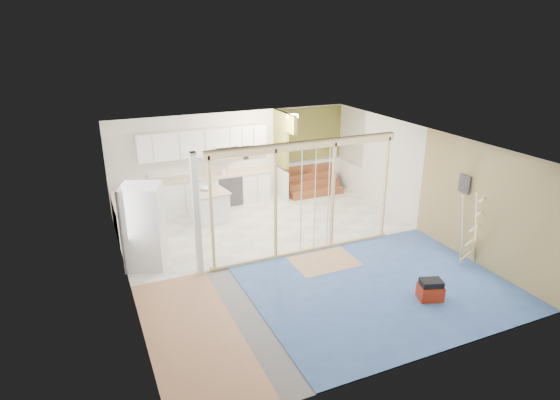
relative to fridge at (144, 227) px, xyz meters
name	(u,v)px	position (x,y,z in m)	size (l,w,h in m)	color
room	(292,201)	(3.03, -0.80, 0.39)	(7.01, 8.01, 2.61)	slate
floor_overlays	(294,253)	(3.11, -0.74, -0.90)	(7.00, 8.00, 0.03)	silver
stud_frame	(281,189)	(2.76, -0.80, 0.70)	(4.66, 0.14, 2.60)	beige
base_cabinets	(185,198)	(1.42, 2.56, -0.44)	(4.45, 2.24, 0.93)	white
upper_cabinets	(206,143)	(2.19, 3.01, 0.91)	(3.60, 0.41, 0.85)	white
green_partition	(302,164)	(5.08, 2.86, 0.04)	(2.25, 1.51, 2.60)	olive
pot_rack	(248,151)	(2.73, 1.09, 1.09)	(0.52, 0.52, 0.72)	black
sheathing_panel	(486,208)	(6.51, -2.80, 0.39)	(0.02, 4.00, 2.60)	tan
electrical_panel	(465,184)	(6.46, -2.20, 0.74)	(0.04, 0.30, 0.40)	#3C3C41
ceiling_light	(292,116)	(4.43, 2.20, 1.63)	(0.32, 0.32, 0.08)	#FFEABF
fridge	(144,227)	(0.00, 0.00, 0.00)	(1.02, 0.99, 1.81)	silver
island	(211,207)	(1.92, 1.83, -0.49)	(0.96, 0.96, 0.83)	white
bowl	(207,189)	(1.88, 1.97, -0.04)	(0.28, 0.28, 0.07)	white
soap_bottle_a	(148,177)	(0.53, 2.90, 0.17)	(0.11, 0.11, 0.29)	#A2AAB5
soap_bottle_b	(223,171)	(2.58, 2.81, 0.11)	(0.08, 0.08, 0.18)	white
toolbox	(430,290)	(4.62, -3.51, -0.71)	(0.52, 0.45, 0.42)	maroon
ladder	(470,229)	(6.22, -2.75, -0.05)	(0.89, 0.13, 1.66)	tan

